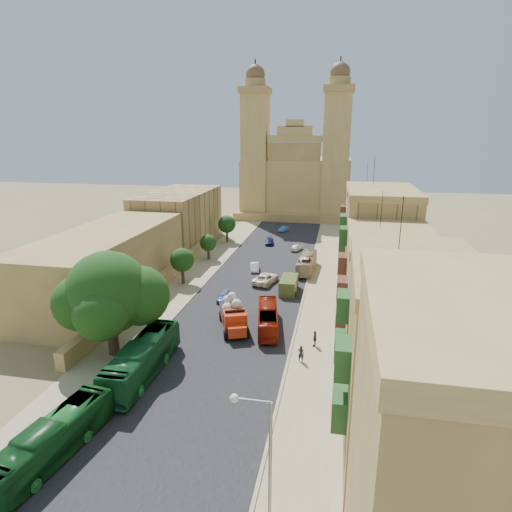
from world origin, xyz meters
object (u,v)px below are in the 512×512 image
at_px(pedestrian_a, 301,354).
at_px(red_truck, 233,314).
at_px(car_cream, 266,278).
at_px(bus_green_north, 142,359).
at_px(bus_cream_east, 307,263).
at_px(bus_red_east, 268,318).
at_px(street_tree_d, 227,224).
at_px(car_white_a, 255,267).
at_px(car_white_b, 297,247).
at_px(pedestrian_c, 315,339).
at_px(street_tree_a, 144,290).
at_px(street_tree_b, 182,260).
at_px(ficus_tree, 110,295).
at_px(streetlamp, 261,450).
at_px(car_blue_a, 224,296).
at_px(car_dkblue, 269,241).
at_px(olive_pickup, 289,285).
at_px(car_blue_b, 284,229).
at_px(street_tree_c, 208,243).
at_px(bus_green_south, 52,440).
at_px(church, 297,177).

bearing_deg(pedestrian_a, red_truck, -25.43).
xyz_separation_m(car_cream, pedestrian_a, (6.86, -20.39, 0.08)).
distance_m(bus_green_north, bus_cream_east, 34.06).
height_order(red_truck, bus_cream_east, red_truck).
bearing_deg(bus_red_east, bus_green_north, 40.77).
bearing_deg(bus_red_east, bus_cream_east, -106.94).
bearing_deg(street_tree_d, bus_cream_east, -42.23).
xyz_separation_m(street_tree_d, car_white_a, (8.68, -16.38, -2.89)).
bearing_deg(bus_red_east, car_white_a, -84.76).
height_order(car_white_b, pedestrian_c, pedestrian_c).
distance_m(street_tree_a, street_tree_b, 12.00).
relative_size(ficus_tree, pedestrian_c, 6.14).
xyz_separation_m(streetlamp, pedestrian_a, (0.44, 17.97, -4.40)).
xyz_separation_m(car_blue_a, pedestrian_a, (10.93, -13.08, 0.25)).
bearing_deg(car_dkblue, red_truck, -94.78).
bearing_deg(car_white_b, car_dkblue, -11.90).
bearing_deg(bus_green_north, olive_pickup, 65.99).
distance_m(ficus_tree, red_truck, 13.06).
height_order(car_white_b, car_blue_b, car_white_b).
distance_m(bus_green_north, bus_red_east, 14.45).
distance_m(bus_green_north, car_white_a, 30.87).
bearing_deg(bus_green_north, pedestrian_c, 29.55).
bearing_deg(car_cream, car_white_a, -49.58).
xyz_separation_m(ficus_tree, olive_pickup, (14.31, 19.53, -5.02)).
xyz_separation_m(streetlamp, bus_red_east, (-3.72, 24.20, -4.00)).
height_order(street_tree_c, car_blue_a, street_tree_c).
distance_m(street_tree_a, streetlamp, 29.88).
relative_size(street_tree_b, bus_green_north, 0.45).
relative_size(car_cream, car_dkblue, 1.37).
xyz_separation_m(bus_green_south, car_dkblue, (4.73, 57.09, -0.81)).
height_order(bus_cream_east, car_white_a, bus_cream_east).
distance_m(street_tree_d, car_blue_b, 14.94).
bearing_deg(street_tree_a, car_blue_a, 44.30).
xyz_separation_m(street_tree_c, red_truck, (10.37, -24.48, -1.17)).
bearing_deg(street_tree_d, bus_green_north, -84.07).
distance_m(car_dkblue, car_white_b, 6.43).
relative_size(car_cream, pedestrian_c, 3.14).
xyz_separation_m(street_tree_d, car_blue_b, (9.50, 11.16, -2.92)).
relative_size(streetlamp, car_cream, 1.59).
bearing_deg(bus_cream_east, street_tree_d, -39.34).
xyz_separation_m(street_tree_b, car_blue_a, (7.23, -4.94, -2.86)).
bearing_deg(ficus_tree, bus_green_north, -34.99).
xyz_separation_m(car_white_a, pedestrian_a, (9.49, -25.64, 0.22)).
xyz_separation_m(street_tree_c, pedestrian_c, (19.23, -26.85, -2.02)).
distance_m(bus_cream_east, pedestrian_a, 27.10).
distance_m(car_white_a, car_blue_b, 27.55).
height_order(street_tree_d, bus_cream_east, street_tree_d).
bearing_deg(street_tree_c, pedestrian_c, -54.38).
height_order(church, bus_green_north, church).
distance_m(red_truck, bus_green_north, 11.86).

